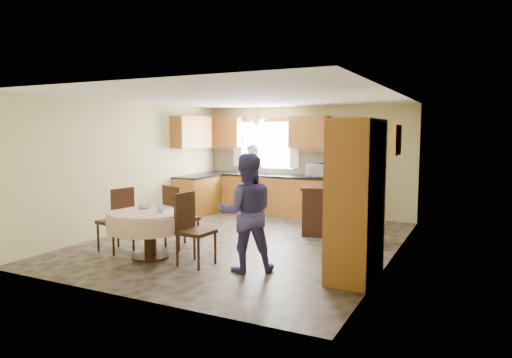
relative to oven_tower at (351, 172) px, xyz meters
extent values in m
cube|color=brown|center=(-1.15, -2.69, -1.06)|extent=(5.00, 6.00, 0.01)
cube|color=white|center=(-1.15, -2.69, 1.44)|extent=(5.00, 6.00, 0.01)
cube|color=#CBC382|center=(-1.15, 0.31, 0.19)|extent=(5.00, 0.02, 2.50)
cube|color=#CBC382|center=(-1.15, -5.69, 0.19)|extent=(5.00, 0.02, 2.50)
cube|color=#CBC382|center=(-3.65, -2.69, 0.19)|extent=(0.02, 6.00, 2.50)
cube|color=#CBC382|center=(1.35, -2.69, 0.19)|extent=(0.02, 6.00, 2.50)
cube|color=white|center=(-2.15, 0.29, 0.54)|extent=(1.40, 0.03, 1.10)
cube|color=white|center=(-2.90, 0.24, 0.59)|extent=(0.22, 0.02, 1.15)
cube|color=white|center=(-1.40, 0.24, 0.59)|extent=(0.22, 0.02, 1.15)
cube|color=#CF7A37|center=(-2.00, 0.01, -0.62)|extent=(3.30, 0.60, 0.88)
cube|color=black|center=(-2.00, 0.01, -0.16)|extent=(3.30, 0.64, 0.04)
cube|color=#CF7A37|center=(-3.35, -0.89, -0.62)|extent=(0.60, 1.20, 0.88)
cube|color=black|center=(-3.35, -0.89, -0.16)|extent=(0.64, 1.20, 0.04)
cube|color=beige|center=(-2.00, 0.30, 0.12)|extent=(3.30, 0.02, 0.55)
cube|color=#BA712E|center=(-3.20, 0.15, 0.85)|extent=(0.85, 0.33, 0.72)
cube|color=#BA712E|center=(-1.00, 0.15, 0.85)|extent=(0.90, 0.33, 0.72)
cube|color=#BA712E|center=(-3.48, -0.89, 0.85)|extent=(0.33, 1.20, 0.72)
cube|color=#CF7A37|center=(0.00, 0.00, 0.00)|extent=(0.66, 0.62, 2.12)
cube|color=black|center=(0.00, -0.31, 0.19)|extent=(0.56, 0.01, 0.45)
cube|color=black|center=(0.00, -0.31, -0.31)|extent=(0.56, 0.01, 0.45)
cone|color=beige|center=(-2.15, -0.19, 1.06)|extent=(0.36, 0.36, 0.18)
cube|color=#3D2210|center=(0.13, -1.59, -0.64)|extent=(1.26, 0.70, 0.85)
cube|color=black|center=(0.71, -1.97, -0.76)|extent=(0.47, 0.35, 0.61)
cube|color=#CF7A37|center=(1.07, -3.78, -0.01)|extent=(0.55, 1.10, 2.09)
cylinder|color=#3D2210|center=(-1.96, -4.25, -0.73)|extent=(0.19, 0.19, 0.66)
cylinder|color=#3D2210|center=(-1.96, -4.25, -1.04)|extent=(0.56, 0.56, 0.04)
cylinder|color=beige|center=(-1.96, -4.25, -0.36)|extent=(1.22, 1.22, 0.05)
cylinder|color=beige|center=(-1.96, -4.25, -0.49)|extent=(1.28, 1.28, 0.26)
cube|color=#3D2210|center=(-2.72, -4.18, -0.58)|extent=(0.52, 0.52, 0.05)
cube|color=#3D2210|center=(-2.52, -4.21, -0.29)|extent=(0.11, 0.43, 0.54)
cylinder|color=#3D2210|center=(-2.91, -4.38, -0.83)|extent=(0.04, 0.04, 0.46)
cylinder|color=#3D2210|center=(-2.53, -4.38, -0.83)|extent=(0.04, 0.04, 0.46)
cylinder|color=#3D2210|center=(-2.91, -3.99, -0.83)|extent=(0.04, 0.04, 0.46)
cylinder|color=#3D2210|center=(-2.53, -3.99, -0.83)|extent=(0.04, 0.04, 0.46)
cube|color=#3D2210|center=(-1.92, -3.50, -0.57)|extent=(0.58, 0.58, 0.05)
cube|color=#3D2210|center=(-1.98, -3.69, -0.28)|extent=(0.42, 0.18, 0.54)
cylinder|color=#3D2210|center=(-2.11, -3.69, -0.83)|extent=(0.04, 0.04, 0.46)
cylinder|color=#3D2210|center=(-1.72, -3.69, -0.83)|extent=(0.04, 0.04, 0.46)
cylinder|color=#3D2210|center=(-2.11, -3.30, -0.83)|extent=(0.04, 0.04, 0.46)
cylinder|color=#3D2210|center=(-1.72, -3.30, -0.83)|extent=(0.04, 0.04, 0.46)
cube|color=#3D2210|center=(-1.12, -4.24, -0.57)|extent=(0.49, 0.49, 0.05)
cube|color=#3D2210|center=(-1.33, -4.23, -0.28)|extent=(0.08, 0.43, 0.54)
cylinder|color=#3D2210|center=(-1.32, -4.44, -0.83)|extent=(0.04, 0.04, 0.46)
cylinder|color=#3D2210|center=(-0.93, -4.44, -0.83)|extent=(0.04, 0.04, 0.46)
cylinder|color=#3D2210|center=(-1.32, -4.05, -0.83)|extent=(0.04, 0.04, 0.46)
cylinder|color=#3D2210|center=(-0.93, -4.05, -0.83)|extent=(0.04, 0.04, 0.46)
cube|color=gold|center=(1.32, -2.28, 0.74)|extent=(0.05, 0.58, 0.48)
cube|color=#9FB4BA|center=(1.29, -2.28, 0.74)|extent=(0.01, 0.48, 0.38)
imported|color=silver|center=(-0.67, -0.04, 0.01)|extent=(0.55, 0.37, 0.30)
imported|color=silver|center=(-2.17, -0.40, -0.24)|extent=(0.67, 0.51, 1.64)
imported|color=#3F3B82|center=(-0.35, -4.16, -0.24)|extent=(1.00, 0.94, 1.63)
imported|color=#B2B2B2|center=(-0.15, -1.59, -0.18)|extent=(0.24, 0.24, 0.05)
imported|color=silver|center=(0.44, -1.59, -0.04)|extent=(0.17, 0.17, 0.33)
imported|color=#B2B2B2|center=(-1.74, -4.26, -0.29)|extent=(0.15, 0.15, 0.09)
imported|color=#B2B2B2|center=(-2.20, -4.08, -0.30)|extent=(0.27, 0.27, 0.07)
camera|label=1|loc=(2.52, -9.63, 0.87)|focal=32.00mm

